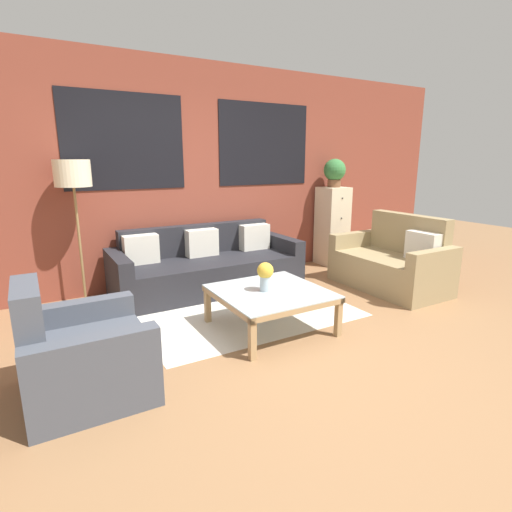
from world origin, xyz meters
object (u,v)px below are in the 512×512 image
Objects in this scene: coffee_table at (270,295)px; floor_lamp at (73,180)px; settee_vintage at (393,264)px; potted_plant at (335,172)px; flower_vase at (265,274)px; armchair_corner at (82,357)px; couch_dark at (207,267)px; drawer_cabinet at (332,226)px.

floor_lamp is (-1.46, 1.60, 1.05)m from coffee_table.
potted_plant is (0.13, 1.33, 1.11)m from settee_vintage.
potted_plant reaches higher than flower_vase.
potted_plant is at bearing 26.56° from armchair_corner.
potted_plant reaches higher than couch_dark.
couch_dark is 1.65× the size of settee_vintage.
armchair_corner is 2.03× the size of potted_plant.
couch_dark is 2.35m from settee_vintage.
settee_vintage reaches higher than couch_dark.
couch_dark is at bearing 151.44° from settee_vintage.
flower_vase reaches higher than coffee_table.
floor_lamp reaches higher than coffee_table.
floor_lamp is at bearing -179.36° from drawer_cabinet.
armchair_corner is at bearing -169.82° from flower_vase.
coffee_table is at bearing -88.51° from couch_dark.
floor_lamp is (0.25, 1.89, 1.11)m from armchair_corner.
coffee_table is 0.22m from flower_vase.
coffee_table is at bearing -142.61° from drawer_cabinet.
settee_vintage is at bearing 8.26° from flower_vase.
drawer_cabinet is 2.74m from flower_vase.
armchair_corner is 4.46m from potted_plant.
potted_plant reaches higher than armchair_corner.
coffee_table is 0.83× the size of drawer_cabinet.
settee_vintage is 1.74m from potted_plant.
potted_plant reaches higher than floor_lamp.
couch_dark is at bearing -6.70° from floor_lamp.
floor_lamp is (-1.42, 0.17, 1.10)m from couch_dark.
drawer_cabinet reaches higher than settee_vintage.
potted_plant is at bearing 0.64° from floor_lamp.
settee_vintage is 2.11m from flower_vase.
couch_dark is 1.80m from floor_lamp.
armchair_corner is at bearing -97.50° from floor_lamp.
settee_vintage is at bearing -95.46° from drawer_cabinet.
drawer_cabinet is 0.83m from potted_plant.
floor_lamp is 2.28m from flower_vase.
armchair_corner is at bearing -170.56° from coffee_table.
drawer_cabinet reaches higher than flower_vase.
settee_vintage is (2.06, -1.12, 0.03)m from couch_dark.
flower_vase is at bearing -143.47° from potted_plant.
coffee_table is 2.72m from drawer_cabinet.
couch_dark is 1.45× the size of floor_lamp.
potted_plant is (3.86, 1.93, 1.14)m from armchair_corner.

